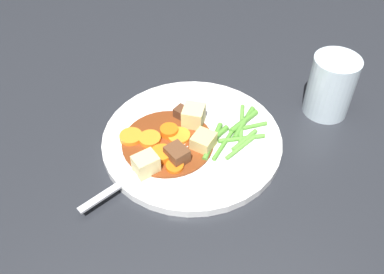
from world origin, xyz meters
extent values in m
plane|color=#26282D|center=(0.00, 0.00, 0.00)|extent=(3.00, 3.00, 0.00)
cylinder|color=white|center=(0.00, 0.00, 0.01)|extent=(0.26, 0.26, 0.01)
cylinder|color=brown|center=(0.04, 0.01, 0.01)|extent=(0.13, 0.13, 0.00)
cylinder|color=orange|center=(0.03, 0.06, 0.02)|extent=(0.03, 0.03, 0.01)
cylinder|color=orange|center=(0.03, -0.01, 0.02)|extent=(0.04, 0.04, 0.01)
cylinder|color=orange|center=(0.09, -0.01, 0.02)|extent=(0.05, 0.05, 0.01)
cylinder|color=orange|center=(0.05, 0.03, 0.02)|extent=(0.04, 0.04, 0.01)
cylinder|color=orange|center=(0.02, 0.00, 0.02)|extent=(0.05, 0.05, 0.01)
cylinder|color=orange|center=(0.06, 0.00, 0.02)|extent=(0.04, 0.04, 0.01)
cube|color=#E5CC7A|center=(-0.01, 0.02, 0.02)|extent=(0.04, 0.04, 0.02)
cube|color=#EAD68C|center=(0.07, 0.05, 0.03)|extent=(0.04, 0.04, 0.03)
cube|color=#EAD68C|center=(-0.01, -0.03, 0.03)|extent=(0.04, 0.04, 0.03)
cube|color=#56331E|center=(0.01, -0.04, 0.02)|extent=(0.03, 0.03, 0.02)
cube|color=brown|center=(0.03, 0.04, 0.02)|extent=(0.04, 0.04, 0.02)
cylinder|color=#599E38|center=(-0.09, -0.01, 0.02)|extent=(0.05, 0.01, 0.01)
cylinder|color=#599E38|center=(-0.08, -0.01, 0.02)|extent=(0.05, 0.06, 0.01)
cylinder|color=#599E38|center=(-0.03, 0.02, 0.02)|extent=(0.04, 0.07, 0.01)
cylinder|color=#599E38|center=(-0.03, 0.01, 0.02)|extent=(0.05, 0.05, 0.01)
cylinder|color=#599E38|center=(-0.04, 0.02, 0.02)|extent=(0.05, 0.06, 0.01)
cylinder|color=#599E38|center=(-0.07, 0.02, 0.02)|extent=(0.07, 0.01, 0.01)
cylinder|color=#599E38|center=(-0.08, -0.02, 0.02)|extent=(0.05, 0.04, 0.01)
cylinder|color=#66AD42|center=(-0.07, 0.02, 0.02)|extent=(0.05, 0.04, 0.01)
cylinder|color=#66AD42|center=(-0.07, 0.03, 0.02)|extent=(0.05, 0.04, 0.01)
cylinder|color=#66AD42|center=(-0.08, -0.01, 0.02)|extent=(0.03, 0.08, 0.01)
cube|color=silver|center=(0.11, 0.08, 0.01)|extent=(0.10, 0.07, 0.00)
cube|color=silver|center=(0.06, 0.04, 0.01)|extent=(0.03, 0.03, 0.00)
cylinder|color=silver|center=(0.03, 0.03, 0.01)|extent=(0.04, 0.03, 0.00)
cylinder|color=silver|center=(0.03, 0.03, 0.01)|extent=(0.04, 0.03, 0.00)
cylinder|color=silver|center=(0.03, 0.02, 0.01)|extent=(0.04, 0.03, 0.00)
cylinder|color=silver|center=(0.04, 0.02, 0.01)|extent=(0.04, 0.03, 0.00)
cylinder|color=silver|center=(-0.22, -0.04, 0.05)|extent=(0.07, 0.07, 0.10)
camera|label=1|loc=(0.07, 0.43, 0.46)|focal=39.93mm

